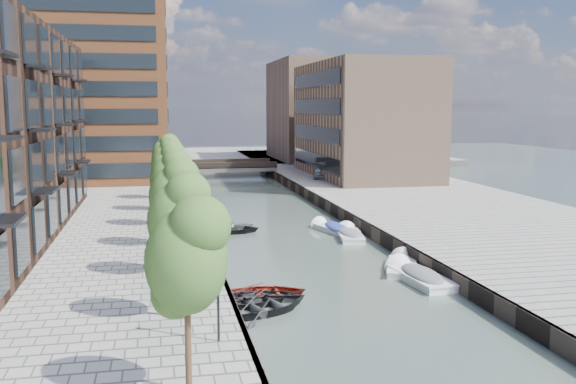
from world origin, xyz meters
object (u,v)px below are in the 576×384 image
object	(u,v)px
tree_5	(166,159)
motorboat_4	(349,235)
tree_0	(186,254)
motorboat_3	(333,229)
sloop_4	(228,233)
motorboat_2	(402,267)
car	(320,173)
sloop_2	(263,298)
tree_4	(168,167)
tree_3	(170,178)
tree_1	(178,215)
tree_6	(165,153)
tree_2	(173,193)
sloop_3	(222,230)
motorboat_1	(417,276)
sloop_1	(261,312)
bridge	(226,167)
sloop_0	(253,304)

from	to	relation	value
tree_5	motorboat_4	size ratio (longest dim) A/B	1.20
tree_0	motorboat_3	bearing A→B (deg)	66.18
sloop_4	motorboat_3	bearing A→B (deg)	-91.06
motorboat_2	car	world-z (taller)	car
sloop_2	motorboat_2	xyz separation A→B (m)	(9.19, 4.24, 0.09)
tree_4	car	xyz separation A→B (m)	(18.58, 27.74, -3.65)
sloop_2	tree_3	bearing A→B (deg)	27.31
sloop_2	sloop_4	distance (m)	17.25
tree_1	tree_6	xyz separation A→B (m)	(0.00, 35.00, 0.00)
tree_2	sloop_3	bearing A→B (deg)	76.17
motorboat_2	motorboat_3	size ratio (longest dim) A/B	1.02
motorboat_1	car	world-z (taller)	car
sloop_1	motorboat_1	distance (m)	10.19
sloop_4	motorboat_1	size ratio (longest dim) A/B	0.85
tree_2	tree_5	world-z (taller)	same
sloop_4	bridge	bearing A→B (deg)	0.89
tree_0	motorboat_2	world-z (taller)	tree_0
sloop_3	motorboat_2	xyz separation A→B (m)	(9.43, -14.25, 0.09)
car	motorboat_1	bearing A→B (deg)	-79.70
bridge	sloop_2	world-z (taller)	bridge
tree_2	tree_5	distance (m)	21.00
tree_1	motorboat_2	world-z (taller)	tree_1
tree_0	motorboat_3	distance (m)	31.46
sloop_0	tree_2	bearing A→B (deg)	40.83
tree_5	motorboat_2	xyz separation A→B (m)	(13.55, -18.50, -5.21)
tree_3	tree_4	world-z (taller)	same
bridge	sloop_1	xyz separation A→B (m)	(-4.62, -57.96, -1.39)
motorboat_3	motorboat_4	size ratio (longest dim) A/B	1.00
tree_2	sloop_1	distance (m)	7.67
sloop_1	sloop_2	size ratio (longest dim) A/B	1.16
tree_5	motorboat_4	bearing A→B (deg)	-34.76
tree_5	sloop_1	bearing A→B (deg)	-81.17
tree_4	motorboat_2	world-z (taller)	tree_4
motorboat_2	motorboat_4	size ratio (longest dim) A/B	1.02
sloop_2	sloop_0	bearing A→B (deg)	143.39
sloop_2	motorboat_3	xyz separation A→B (m)	(8.17, 16.13, 0.19)
tree_0	motorboat_4	distance (m)	29.48
bridge	sloop_4	xyz separation A→B (m)	(-4.01, -38.49, -1.39)
tree_4	motorboat_1	world-z (taller)	tree_4
tree_1	sloop_4	size ratio (longest dim) A/B	1.26
motorboat_3	tree_5	bearing A→B (deg)	152.23
tree_1	sloop_0	distance (m)	7.79
sloop_0	car	size ratio (longest dim) A/B	1.20
tree_0	tree_4	distance (m)	28.00
tree_0	tree_4	bearing A→B (deg)	90.00
motorboat_3	motorboat_4	distance (m)	2.57
sloop_4	motorboat_3	world-z (taller)	motorboat_3
tree_1	tree_6	distance (m)	35.00
motorboat_3	car	world-z (taller)	car
tree_1	car	xyz separation A→B (m)	(18.58, 48.74, -3.65)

